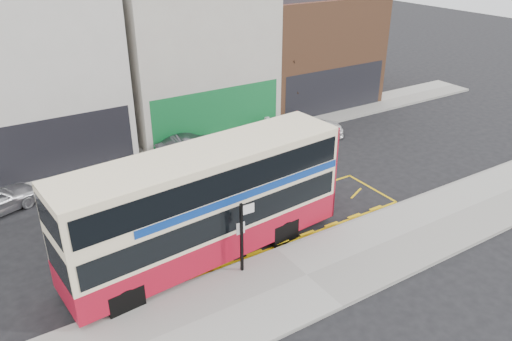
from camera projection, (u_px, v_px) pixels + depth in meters
ground at (272, 247)px, 20.11m from camera, size 120.00×120.00×0.00m
pavement at (306, 276)px, 18.33m from camera, size 40.00×4.00×0.15m
kerb at (277, 250)px, 19.79m from camera, size 40.00×0.15×0.15m
far_pavement at (165, 152)px, 28.45m from camera, size 50.00×3.00×0.15m
road_markings at (251, 229)px, 21.33m from camera, size 14.00×3.40×0.01m
terrace_left at (31, 58)px, 26.55m from camera, size 8.00×8.01×11.80m
terrace_green_shop at (186, 44)px, 30.95m from camera, size 9.00×8.01×11.30m
terrace_right at (302, 37)px, 35.46m from camera, size 9.00×8.01×10.30m
double_decker_bus at (207, 203)px, 18.66m from camera, size 11.33×3.55×4.45m
bus_stop_post at (243, 230)px, 17.83m from camera, size 0.70×0.12×2.83m
car_grey at (190, 146)px, 27.80m from camera, size 3.81×1.45×1.24m
car_white at (305, 128)px, 30.16m from camera, size 5.11×3.21×1.38m
street_tree_right at (288, 66)px, 31.90m from camera, size 2.47×2.47×5.33m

